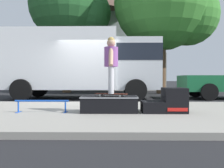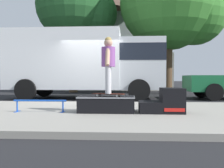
# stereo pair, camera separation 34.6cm
# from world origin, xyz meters

# --- Properties ---
(ground_plane) EXTENTS (140.00, 140.00, 0.00)m
(ground_plane) POSITION_xyz_m (0.00, 0.00, 0.00)
(ground_plane) COLOR black
(sidewalk_slab) EXTENTS (50.00, 5.00, 0.12)m
(sidewalk_slab) POSITION_xyz_m (0.00, -3.00, 0.06)
(sidewalk_slab) COLOR gray
(sidewalk_slab) RESTS_ON ground
(skate_box) EXTENTS (1.35, 0.69, 0.38)m
(skate_box) POSITION_xyz_m (0.95, -3.20, 0.32)
(skate_box) COLOR black
(skate_box) RESTS_ON sidewalk_slab
(kicker_ramp) EXTENTS (1.04, 0.70, 0.59)m
(kicker_ramp) POSITION_xyz_m (2.35, -3.21, 0.36)
(kicker_ramp) COLOR black
(kicker_ramp) RESTS_ON sidewalk_slab
(grind_rail) EXTENTS (1.29, 0.28, 0.30)m
(grind_rail) POSITION_xyz_m (-0.66, -3.28, 0.34)
(grind_rail) COLOR blue
(grind_rail) RESTS_ON sidewalk_slab
(skateboard) EXTENTS (0.80, 0.41, 0.07)m
(skateboard) POSITION_xyz_m (1.00, -3.21, 0.56)
(skateboard) COLOR #4C1E14
(skateboard) RESTS_ON skate_box
(skater_kid) EXTENTS (0.33, 0.70, 1.36)m
(skater_kid) POSITION_xyz_m (1.00, -3.21, 1.37)
(skater_kid) COLOR silver
(skater_kid) RESTS_ON skateboard
(box_truck) EXTENTS (6.91, 2.63, 3.05)m
(box_truck) POSITION_xyz_m (-0.41, 2.20, 1.70)
(box_truck) COLOR white
(box_truck) RESTS_ON ground
(street_tree_main) EXTENTS (5.30, 4.82, 8.15)m
(street_tree_main) POSITION_xyz_m (-1.84, 7.24, 5.57)
(street_tree_main) COLOR brown
(street_tree_main) RESTS_ON ground
(street_tree_neighbour) EXTENTS (6.34, 5.76, 8.38)m
(street_tree_neighbour) POSITION_xyz_m (4.19, 6.25, 5.33)
(street_tree_neighbour) COLOR brown
(street_tree_neighbour) RESTS_ON ground
(house_behind) EXTENTS (9.54, 8.23, 8.40)m
(house_behind) POSITION_xyz_m (0.31, 13.61, 4.24)
(house_behind) COLOR silver
(house_behind) RESTS_ON ground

